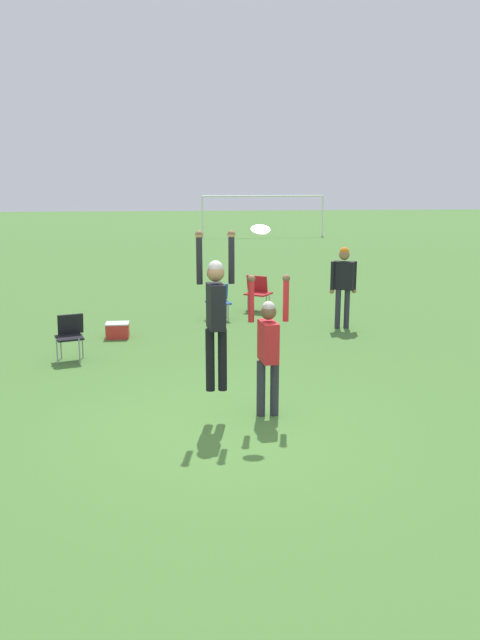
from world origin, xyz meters
TOP-DOWN VIEW (x-y plane):
  - ground_plane at (0.00, 0.00)m, footprint 120.00×120.00m
  - person_jumping at (-0.13, 0.22)m, footprint 0.52×0.39m
  - person_defending at (0.58, 0.31)m, footprint 0.57×0.44m
  - frisbee at (0.46, 0.34)m, footprint 0.25×0.24m
  - camping_chair_0 at (0.35, 6.51)m, footprint 0.61×0.64m
  - camping_chair_1 at (-2.54, 3.38)m, footprint 0.57×0.61m
  - camping_chair_2 at (1.41, 7.39)m, footprint 0.76×0.84m
  - person_spectator_near at (2.98, 5.29)m, footprint 0.60×0.39m
  - cooler_box at (-1.84, 4.94)m, footprint 0.47×0.36m
  - soccer_goal at (4.56, 28.30)m, footprint 7.10×0.10m

SIDE VIEW (x-z plane):
  - ground_plane at x=0.00m, z-range 0.00..0.00m
  - cooler_box at x=-1.84m, z-range 0.00..0.32m
  - camping_chair_0 at x=0.35m, z-range 0.08..0.88m
  - camping_chair_1 at x=-2.54m, z-range 0.09..0.92m
  - camping_chair_2 at x=1.41m, z-range 0.09..0.94m
  - person_defending at x=0.58m, z-range 0.05..2.01m
  - person_spectator_near at x=2.98m, z-range 0.19..1.97m
  - person_jumping at x=-0.13m, z-range 0.48..2.62m
  - soccer_goal at x=4.56m, z-range 0.67..3.02m
  - frisbee at x=0.46m, z-range 2.49..2.61m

